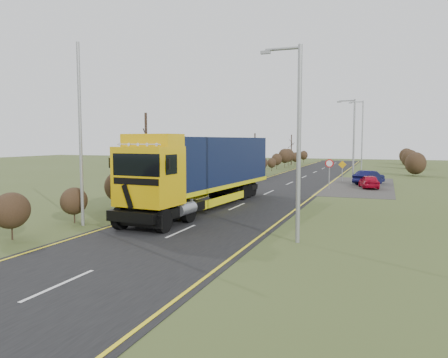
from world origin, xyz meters
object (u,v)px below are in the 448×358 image
lorry (204,167)px  car_red_hatchback (369,182)px  car_blue_sedan (369,177)px  speed_sign (329,168)px  streetlight_near (297,136)px

lorry → car_red_hatchback: (9.16, 15.36, -1.97)m
car_blue_sedan → speed_sign: bearing=84.9°
car_blue_sedan → car_red_hatchback: bearing=116.3°
lorry → car_blue_sedan: 21.11m
lorry → speed_sign: 14.78m
lorry → car_blue_sedan: bearing=69.2°
lorry → speed_sign: bearing=70.8°
car_blue_sedan → speed_sign: (-3.07, -5.48, 1.17)m
car_blue_sedan → lorry: bearing=88.7°
streetlight_near → speed_sign: bearing=93.2°
car_red_hatchback → lorry: bearing=47.2°
lorry → streetlight_near: bearing=-40.0°
car_blue_sedan → streetlight_near: 26.32m
lorry → streetlight_near: (7.10, -7.00, 1.83)m
car_red_hatchback → speed_sign: 3.91m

